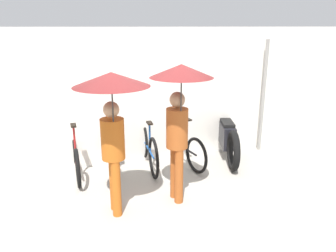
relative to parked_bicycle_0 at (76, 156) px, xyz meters
name	(u,v)px	position (x,y,z in m)	size (l,w,h in m)	color
ground_plane	(158,222)	(0.99, -1.89, -0.35)	(30.00, 30.00, 0.00)	#9E998E
back_wall	(125,98)	(0.99, 0.33, 0.92)	(10.97, 0.12, 2.56)	silver
parked_bicycle_0	(76,156)	(0.00, 0.00, 0.00)	(0.44, 1.66, 1.10)	black
parked_bicycle_1	(113,153)	(0.66, -0.05, 0.00)	(0.44, 1.62, 1.06)	black
parked_bicycle_2	(148,147)	(1.32, -0.04, 0.03)	(0.44, 1.73, 1.07)	black
parked_bicycle_3	(181,146)	(1.98, -0.06, 0.00)	(0.52, 1.67, 1.01)	black
pedestrian_leading	(112,106)	(0.49, -1.55, 1.23)	(0.97, 0.97, 2.03)	#B25619
pedestrian_center	(179,101)	(1.43, -1.46, 1.22)	(0.87, 0.87, 2.09)	#9E4C1E
motorcycle	(227,136)	(2.97, -0.01, 0.07)	(0.85, 2.08, 0.95)	black
awning_pole	(263,97)	(3.83, 0.11, 0.81)	(0.07, 0.07, 2.32)	gray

